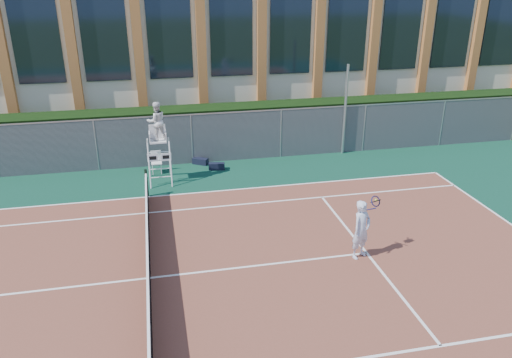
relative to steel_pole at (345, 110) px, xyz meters
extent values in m
plane|color=#233814|center=(-8.96, -8.70, -2.06)|extent=(120.00, 120.00, 0.00)
cube|color=#0D3C29|center=(-8.96, -7.70, -2.06)|extent=(36.00, 20.00, 0.01)
cube|color=brown|center=(-8.96, -8.70, -2.04)|extent=(23.77, 10.97, 0.02)
cylinder|color=black|center=(-8.96, -3.10, -1.51)|extent=(0.10, 0.10, 1.10)
cube|color=black|center=(-8.96, -8.70, -1.60)|extent=(0.03, 11.00, 0.86)
cube|color=white|center=(-8.96, -8.70, -1.15)|extent=(0.06, 11.20, 0.07)
cube|color=black|center=(-8.96, 1.30, -0.96)|extent=(40.00, 1.40, 2.20)
cube|color=beige|center=(-8.96, 9.30, 1.94)|extent=(44.00, 10.00, 8.00)
cylinder|color=#9EA0A5|center=(0.00, 0.00, 0.00)|extent=(0.12, 0.12, 4.12)
cylinder|color=white|center=(-8.82, -2.16, -1.20)|extent=(0.05, 0.49, 1.80)
cylinder|color=white|center=(-8.00, -2.16, -1.20)|extent=(0.05, 0.49, 1.80)
cylinder|color=white|center=(-8.82, -1.24, -1.20)|extent=(0.05, 0.49, 1.80)
cylinder|color=white|center=(-8.00, -1.24, -1.20)|extent=(0.05, 0.49, 1.80)
cube|color=white|center=(-8.41, -1.70, -0.35)|extent=(0.64, 0.55, 0.06)
cube|color=white|center=(-8.41, -1.44, -0.03)|extent=(0.64, 0.05, 0.55)
cube|color=white|center=(-8.67, -2.07, -0.90)|extent=(0.40, 0.03, 0.31)
cube|color=white|center=(-8.15, -2.07, -0.90)|extent=(0.40, 0.03, 0.31)
imported|color=white|center=(-8.41, -1.65, 0.44)|extent=(0.85, 0.73, 1.52)
cube|color=silver|center=(-8.54, -0.77, -1.60)|extent=(0.43, 0.43, 0.04)
cube|color=silver|center=(-8.54, -0.57, -1.35)|extent=(0.43, 0.05, 0.46)
cylinder|color=silver|center=(-8.71, -0.94, -1.84)|extent=(0.03, 0.03, 0.43)
cylinder|color=silver|center=(-8.37, -0.94, -1.84)|extent=(0.03, 0.03, 0.43)
cylinder|color=silver|center=(-8.72, -0.59, -1.84)|extent=(0.03, 0.03, 0.43)
cylinder|color=silver|center=(-8.37, -0.59, -1.84)|extent=(0.03, 0.03, 0.43)
cube|color=black|center=(-6.03, -0.88, -1.91)|extent=(0.71, 0.40, 0.29)
cube|color=black|center=(-6.65, -0.10, -1.92)|extent=(0.72, 0.61, 0.27)
imported|color=silver|center=(-2.86, -8.82, -1.13)|extent=(0.78, 0.68, 1.79)
torus|color=#131647|center=(-2.38, -8.58, -0.38)|extent=(0.38, 0.30, 0.30)
sphere|color=#CCE533|center=(-2.28, -8.40, -0.43)|extent=(0.07, 0.07, 0.07)
camera|label=1|loc=(-8.49, -20.70, 5.78)|focal=35.00mm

